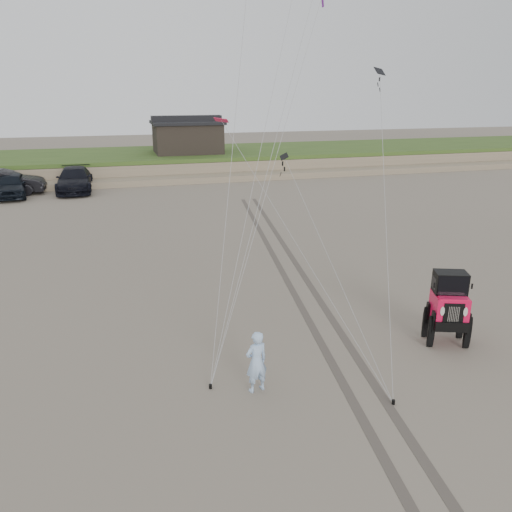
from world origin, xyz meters
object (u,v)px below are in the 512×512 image
at_px(man, 256,362).
at_px(truck_c, 75,180).
at_px(cabin, 187,136).
at_px(truck_a, 11,185).
at_px(jeep, 448,316).
at_px(truck_b, 5,182).

bearing_deg(man, truck_c, -93.11).
distance_m(cabin, truck_a, 16.65).
xyz_separation_m(jeep, man, (-6.16, -0.88, -0.06)).
height_order(cabin, truck_c, cabin).
xyz_separation_m(truck_b, jeep, (16.91, -28.34, -0.02)).
xyz_separation_m(truck_a, truck_b, (-0.59, 1.05, 0.05)).
bearing_deg(cabin, truck_b, -152.18).
bearing_deg(cabin, truck_c, -141.56).
distance_m(truck_c, jeep, 30.77).
relative_size(truck_a, man, 3.01).
xyz_separation_m(cabin, truck_a, (-13.97, -8.74, -2.39)).
bearing_deg(truck_b, man, -158.34).
relative_size(truck_b, truck_c, 0.90).
distance_m(truck_b, man, 31.14).
distance_m(truck_a, man, 29.94).
bearing_deg(truck_b, truck_c, -89.08).
bearing_deg(truck_c, cabin, 38.71).
bearing_deg(truck_c, man, -78.25).
xyz_separation_m(truck_b, man, (10.75, -29.22, -0.08)).
distance_m(cabin, truck_c, 12.65).
distance_m(cabin, truck_b, 16.63).
bearing_deg(man, jeep, 173.56).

